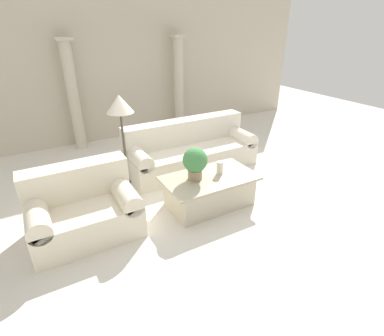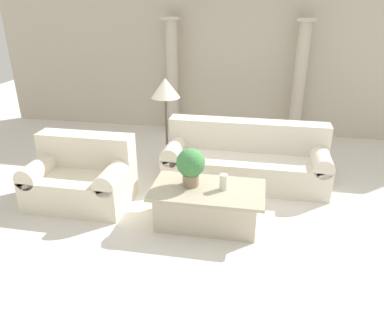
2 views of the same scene
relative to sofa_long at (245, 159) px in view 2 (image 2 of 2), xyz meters
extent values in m
plane|color=silver|center=(-0.43, -0.77, -0.36)|extent=(16.00, 16.00, 0.00)
cube|color=beige|center=(-0.43, 2.40, 1.24)|extent=(10.00, 0.06, 3.20)
cube|color=beige|center=(0.00, -0.07, -0.13)|extent=(2.44, 0.90, 0.45)
cube|color=beige|center=(0.00, 0.22, 0.32)|extent=(2.44, 0.32, 0.46)
cylinder|color=beige|center=(-1.08, -0.07, 0.13)|extent=(0.28, 0.90, 0.28)
cylinder|color=beige|center=(1.08, -0.07, 0.13)|extent=(0.28, 0.90, 0.28)
cube|color=beige|center=(-2.19, -1.10, -0.13)|extent=(1.35, 0.90, 0.45)
cube|color=beige|center=(-2.19, -0.81, 0.32)|extent=(1.35, 0.32, 0.46)
cylinder|color=beige|center=(-2.72, -1.10, 0.13)|extent=(0.28, 0.90, 0.28)
cylinder|color=beige|center=(-1.66, -1.10, 0.13)|extent=(0.28, 0.90, 0.28)
cube|color=beige|center=(-0.39, -1.29, -0.14)|extent=(1.22, 0.71, 0.44)
cube|color=#B3A98F|center=(-0.39, -1.29, 0.10)|extent=(1.39, 0.81, 0.04)
cylinder|color=#937F60|center=(-0.62, -1.24, 0.20)|extent=(0.21, 0.21, 0.15)
sphere|color=#428447|center=(-0.62, -1.24, 0.43)|extent=(0.36, 0.36, 0.36)
cylinder|color=silver|center=(-0.20, -1.28, 0.22)|extent=(0.10, 0.10, 0.20)
cylinder|color=#4C473D|center=(-1.25, 0.06, -0.34)|extent=(0.21, 0.21, 0.03)
cylinder|color=#4C473D|center=(-1.25, 0.06, 0.28)|extent=(0.04, 0.04, 1.21)
cone|color=silver|center=(-1.25, 0.06, 1.03)|extent=(0.44, 0.44, 0.29)
cylinder|color=beige|center=(-1.63, 2.09, 0.76)|extent=(0.24, 0.24, 2.23)
cube|color=beige|center=(-1.63, 2.09, 1.90)|extent=(0.33, 0.33, 0.06)
cylinder|color=beige|center=(0.85, 2.09, 0.76)|extent=(0.24, 0.24, 2.23)
cube|color=beige|center=(0.85, 2.09, 1.90)|extent=(0.33, 0.33, 0.06)
camera|label=1|loc=(-2.56, -4.59, 2.20)|focal=28.00mm
camera|label=2|loc=(0.17, -5.32, 2.25)|focal=35.00mm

